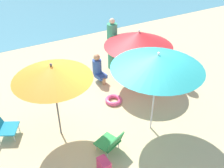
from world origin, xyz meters
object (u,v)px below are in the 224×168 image
Objects in this scene: beach_chair_a at (2,126)px; person_c at (182,73)px; beach_bag at (104,166)px; umbrella_teal at (158,61)px; person_b at (98,68)px; beach_chair_b at (149,53)px; umbrella_orange at (52,72)px; beach_chair_d at (111,142)px; person_a at (112,44)px; swim_ring at (114,100)px; umbrella_red at (139,39)px; beach_chair_c at (173,64)px.

person_c reaches higher than beach_chair_a.
umbrella_teal is at bearing 20.79° from beach_bag.
umbrella_teal is 6.20× the size of beach_bag.
umbrella_teal is 2.99m from person_b.
beach_chair_b is 1.69m from person_c.
beach_chair_b is 2.16× the size of beach_bag.
umbrella_orange is 2.99× the size of beach_chair_d.
person_c is (5.26, -0.33, 0.12)m from beach_chair_a.
beach_chair_d is 0.72× the size of person_b.
beach_chair_d is 3.85m from person_a.
beach_chair_b is at bearing 41.18° from beach_chair_a.
beach_chair_a is 1.41× the size of swim_ring.
swim_ring is (-1.15, -0.58, -1.42)m from umbrella_red.
umbrella_red is at bearing -174.07° from person_a.
person_a is 5.11× the size of beach_bag.
beach_bag is at bearing -74.69° from umbrella_orange.
person_b is at bearing 117.60° from person_a.
umbrella_red is at bearing 26.93° from swim_ring.
beach_chair_d is at bearing -53.69° from umbrella_orange.
beach_chair_d is (-1.25, -0.20, -1.64)m from umbrella_teal.
beach_bag is at bearing 110.01° from person_c.
beach_chair_a is 2.63m from beach_chair_d.
person_b is (-0.79, -0.52, -0.43)m from person_a.
beach_chair_d is 3.48m from person_c.
beach_chair_a reaches higher than beach_chair_c.
beach_bag is at bearing 143.21° from person_a.
umbrella_orange reaches higher than beach_chair_c.
beach_bag is (0.42, -1.53, -1.59)m from umbrella_orange.
umbrella_teal is (-0.84, -1.96, 0.44)m from umbrella_red.
person_c is at bearing 23.01° from beach_chair_a.
beach_chair_a is 0.39× the size of person_a.
person_b reaches higher than beach_chair_b.
umbrella_red is at bearing -65.47° from beach_chair_d.
beach_chair_d is 1.85m from swim_ring.
beach_bag is (-2.23, -3.75, -0.72)m from person_a.
person_a is (-1.63, 1.27, 0.58)m from beach_chair_c.
beach_chair_a is at bearing 80.42° from person_c.
beach_chair_c is at bearing -4.12° from umbrella_red.
beach_chair_b is (4.00, 1.92, -1.39)m from umbrella_orange.
umbrella_red is 2.18m from umbrella_teal.
person_a reaches higher than beach_chair_c.
swim_ring is (1.75, 0.47, -1.71)m from umbrella_orange.
umbrella_red reaches higher than swim_ring.
umbrella_orange is 0.92× the size of umbrella_teal.
beach_chair_a is 5.41m from beach_chair_b.
beach_chair_d is (0.81, -1.10, -1.48)m from umbrella_orange.
beach_chair_a is 2.67m from beach_bag.
person_c is (1.12, -0.82, -1.03)m from umbrella_red.
person_b is 1.03× the size of person_c.
umbrella_teal is 2.34m from swim_ring.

